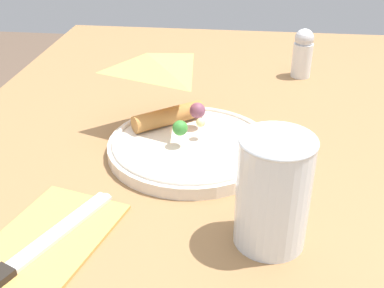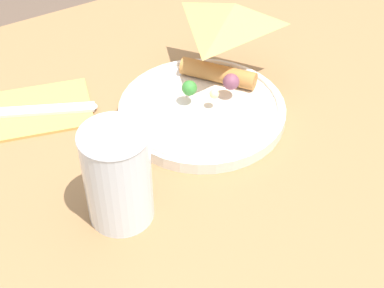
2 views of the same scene
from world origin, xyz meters
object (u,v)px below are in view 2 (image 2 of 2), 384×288
Objects in this scene: dining_table at (200,198)px; plate_pizza at (203,106)px; napkin_folded at (11,114)px; milk_glass at (118,179)px; butter_knife at (1,112)px.

plate_pizza reaches higher than dining_table.
plate_pizza is 0.96× the size of napkin_folded.
milk_glass reaches higher than dining_table.
butter_knife reaches higher than napkin_folded.
dining_table is 5.53× the size of plate_pizza.
butter_knife is (-0.06, 0.23, -0.05)m from milk_glass.
plate_pizza is 0.20m from milk_glass.
plate_pizza is at bearing -30.02° from napkin_folded.
plate_pizza is at bearing -5.29° from butter_knife.
milk_glass reaches higher than plate_pizza.
napkin_folded reaches higher than dining_table.
dining_table is 0.27m from napkin_folded.
milk_glass reaches higher than butter_knife.
butter_knife is at bearing 140.15° from dining_table.
dining_table is at bearing 24.04° from milk_glass.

